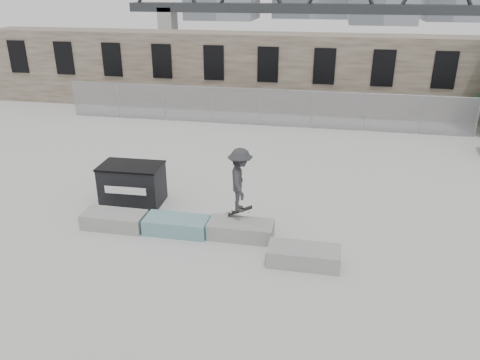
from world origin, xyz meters
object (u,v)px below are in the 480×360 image
at_px(planter_far_left, 114,219).
at_px(skateboarder, 240,180).
at_px(planter_center_left, 177,225).
at_px(planter_offset, 304,255).
at_px(planter_center_right, 241,229).
at_px(dumpster, 132,184).

relative_size(planter_far_left, skateboarder, 0.91).
bearing_deg(skateboarder, planter_far_left, 85.42).
relative_size(planter_center_left, planter_offset, 1.00).
bearing_deg(planter_center_right, planter_far_left, -177.94).
bearing_deg(planter_far_left, planter_center_left, 1.37).
relative_size(planter_center_right, dumpster, 0.91).
distance_m(planter_center_left, planter_center_right, 2.03).
bearing_deg(skateboarder, dumpster, 60.07).
height_order(planter_center_left, planter_center_right, same).
distance_m(planter_far_left, planter_center_left, 2.07).
height_order(planter_far_left, planter_offset, same).
bearing_deg(planter_center_right, dumpster, 158.04).
distance_m(planter_offset, skateboarder, 2.98).
relative_size(planter_center_right, skateboarder, 0.91).
relative_size(dumpster, skateboarder, 1.00).
height_order(planter_center_right, skateboarder, skateboarder).
distance_m(planter_far_left, planter_center_right, 4.10).
bearing_deg(planter_offset, skateboarder, 143.82).
xyz_separation_m(planter_far_left, dumpster, (-0.13, 1.85, 0.45)).
height_order(planter_center_right, planter_offset, same).
xyz_separation_m(planter_center_right, skateboarder, (-0.10, 0.41, 1.46)).
bearing_deg(planter_far_left, dumpster, 93.89).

